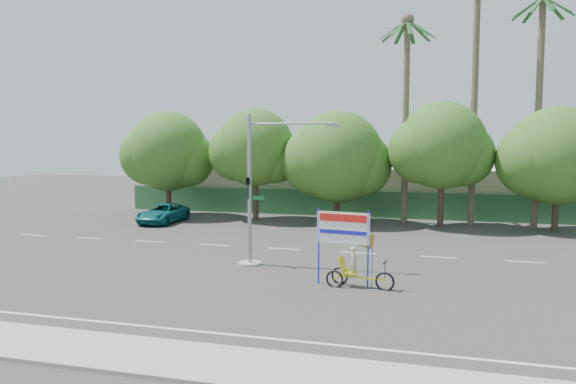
# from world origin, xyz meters

# --- Properties ---
(ground) EXTENTS (120.00, 120.00, 0.00)m
(ground) POSITION_xyz_m (0.00, 0.00, 0.00)
(ground) COLOR #33302D
(ground) RESTS_ON ground
(sidewalk_near) EXTENTS (50.00, 2.40, 0.12)m
(sidewalk_near) POSITION_xyz_m (0.00, -7.50, 0.06)
(sidewalk_near) COLOR gray
(sidewalk_near) RESTS_ON ground
(fence) EXTENTS (38.00, 0.08, 2.00)m
(fence) POSITION_xyz_m (0.00, 21.50, 1.00)
(fence) COLOR #336B3D
(fence) RESTS_ON ground
(building_left) EXTENTS (12.00, 8.00, 4.00)m
(building_left) POSITION_xyz_m (-10.00, 26.00, 2.00)
(building_left) COLOR beige
(building_left) RESTS_ON ground
(building_right) EXTENTS (14.00, 8.00, 3.60)m
(building_right) POSITION_xyz_m (8.00, 26.00, 1.80)
(building_right) COLOR beige
(building_right) RESTS_ON ground
(tree_far_left) EXTENTS (7.14, 6.00, 7.96)m
(tree_far_left) POSITION_xyz_m (-14.05, 18.00, 4.76)
(tree_far_left) COLOR #473828
(tree_far_left) RESTS_ON ground
(tree_left) EXTENTS (6.66, 5.60, 8.07)m
(tree_left) POSITION_xyz_m (-7.05, 18.00, 5.06)
(tree_left) COLOR #473828
(tree_left) RESTS_ON ground
(tree_center) EXTENTS (7.62, 6.40, 7.85)m
(tree_center) POSITION_xyz_m (-1.05, 18.00, 4.47)
(tree_center) COLOR #473828
(tree_center) RESTS_ON ground
(tree_right) EXTENTS (6.90, 5.80, 8.36)m
(tree_right) POSITION_xyz_m (5.95, 18.00, 5.24)
(tree_right) COLOR #473828
(tree_right) RESTS_ON ground
(tree_far_right) EXTENTS (7.38, 6.20, 7.94)m
(tree_far_right) POSITION_xyz_m (12.95, 18.00, 4.64)
(tree_far_right) COLOR #473828
(tree_far_right) RESTS_ON ground
(palm_tall) EXTENTS (3.73, 3.79, 17.45)m
(palm_tall) POSITION_xyz_m (8.00, 19.50, 10.46)
(palm_tall) COLOR #70604C
(palm_tall) RESTS_ON ground
(palm_mid) EXTENTS (3.73, 3.79, 15.45)m
(palm_mid) POSITION_xyz_m (12.00, 19.50, 9.40)
(palm_mid) COLOR #70604C
(palm_mid) RESTS_ON ground
(palm_short) EXTENTS (3.73, 3.79, 14.45)m
(palm_short) POSITION_xyz_m (3.50, 19.50, 8.86)
(palm_short) COLOR #70604C
(palm_short) RESTS_ON ground
(traffic_signal) EXTENTS (4.72, 1.10, 7.00)m
(traffic_signal) POSITION_xyz_m (-2.20, 3.98, 2.92)
(traffic_signal) COLOR gray
(traffic_signal) RESTS_ON ground
(trike_billboard) EXTENTS (3.16, 0.94, 3.13)m
(trike_billboard) POSITION_xyz_m (2.67, 1.27, 1.26)
(trike_billboard) COLOR black
(trike_billboard) RESTS_ON ground
(pickup_truck) EXTENTS (2.27, 4.85, 1.34)m
(pickup_truck) POSITION_xyz_m (-12.83, 14.85, 0.67)
(pickup_truck) COLOR #0E5E66
(pickup_truck) RESTS_ON ground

